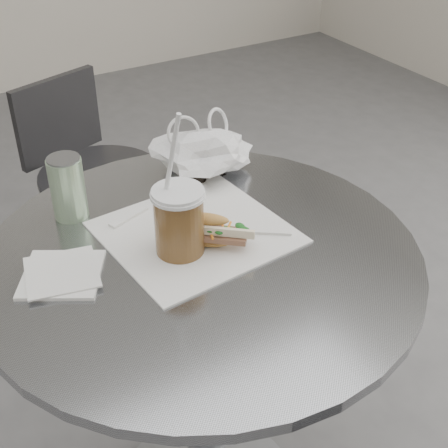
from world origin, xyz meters
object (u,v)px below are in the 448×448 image
cafe_table (204,363)px  drink_can (68,187)px  sunglasses (208,170)px  chair_far (96,205)px  iced_coffee (179,221)px  banh_mi (205,230)px

cafe_table → drink_can: bearing=124.8°
drink_can → sunglasses: bearing=-1.6°
chair_far → iced_coffee: bearing=62.9°
sunglasses → drink_can: (-0.29, 0.01, 0.04)m
chair_far → drink_can: size_ratio=5.83×
cafe_table → sunglasses: 0.39m
cafe_table → chair_far: bearing=83.8°
iced_coffee → drink_can: iced_coffee is taller
banh_mi → iced_coffee: (-0.05, 0.01, 0.03)m
sunglasses → drink_can: bearing=160.6°
chair_far → iced_coffee: size_ratio=2.67×
chair_far → banh_mi: size_ratio=3.95×
sunglasses → chair_far: bearing=75.3°
cafe_table → iced_coffee: iced_coffee is taller
banh_mi → drink_can: (-0.17, 0.21, 0.03)m
banh_mi → drink_can: bearing=168.8°
cafe_table → banh_mi: (0.01, 0.01, 0.31)m
drink_can → iced_coffee: bearing=-59.0°
chair_far → banh_mi: (-0.08, -0.88, 0.45)m
cafe_table → iced_coffee: 0.34m
cafe_table → chair_far: (0.10, 0.89, -0.15)m
sunglasses → banh_mi: bearing=-138.3°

